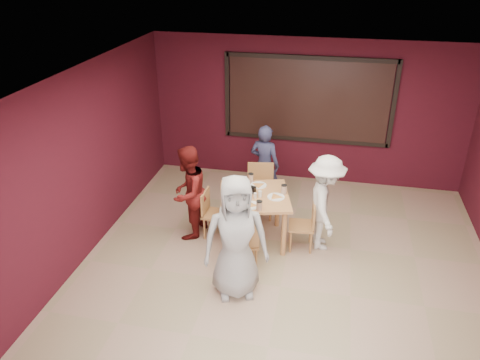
% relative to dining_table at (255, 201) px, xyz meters
% --- Properties ---
extents(floor, '(7.00, 7.00, 0.00)m').
position_rel_dining_table_xyz_m(floor, '(0.57, -1.06, -0.72)').
color(floor, tan).
rests_on(floor, ground).
extents(window_blinds, '(3.00, 0.02, 1.50)m').
position_rel_dining_table_xyz_m(window_blinds, '(0.57, 2.39, 0.93)').
color(window_blinds, black).
extents(dining_table, '(1.27, 1.27, 0.98)m').
position_rel_dining_table_xyz_m(dining_table, '(0.00, 0.00, 0.00)').
color(dining_table, tan).
rests_on(dining_table, floor).
extents(chair_front, '(0.48, 0.48, 0.79)m').
position_rel_dining_table_xyz_m(chair_front, '(-0.00, -0.73, -0.27)').
color(chair_front, '#C3834B').
rests_on(chair_front, floor).
extents(chair_back, '(0.51, 0.51, 0.93)m').
position_rel_dining_table_xyz_m(chair_back, '(-0.05, 0.86, -0.20)').
color(chair_back, '#C3834B').
rests_on(chair_back, floor).
extents(chair_left, '(0.40, 0.40, 0.79)m').
position_rel_dining_table_xyz_m(chair_left, '(-0.69, 0.02, -0.27)').
color(chair_left, '#C3834B').
rests_on(chair_left, floor).
extents(chair_right, '(0.42, 0.42, 0.79)m').
position_rel_dining_table_xyz_m(chair_right, '(0.81, -0.04, -0.27)').
color(chair_right, '#C3834B').
rests_on(chair_right, floor).
extents(diner_front, '(0.99, 0.80, 1.75)m').
position_rel_dining_table_xyz_m(diner_front, '(-0.02, -1.27, 0.16)').
color(diner_front, '#A7A7A7').
rests_on(diner_front, floor).
extents(diner_back, '(0.62, 0.48, 1.50)m').
position_rel_dining_table_xyz_m(diner_back, '(-0.05, 1.29, 0.03)').
color(diner_back, '#303357').
rests_on(diner_back, floor).
extents(diner_left, '(0.71, 0.84, 1.54)m').
position_rel_dining_table_xyz_m(diner_left, '(-1.06, -0.04, 0.05)').
color(diner_left, '#611312').
rests_on(diner_left, floor).
extents(diner_right, '(0.73, 1.07, 1.53)m').
position_rel_dining_table_xyz_m(diner_right, '(1.07, 0.07, 0.05)').
color(diner_right, white).
rests_on(diner_right, floor).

